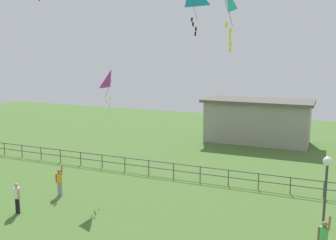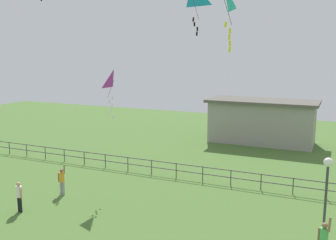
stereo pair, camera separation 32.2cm
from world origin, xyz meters
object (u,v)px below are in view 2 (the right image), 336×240
person_0 (62,180)px  kite_2 (224,0)px  person_2 (324,239)px  kite_0 (114,82)px  lamppost (327,183)px  person_1 (19,195)px

person_0 → kite_2: (9.83, -2.64, 8.80)m
person_0 → person_2: size_ratio=0.93×
kite_0 → kite_2: (7.85, -5.11, 3.49)m
lamppost → person_0: 13.74m
lamppost → kite_2: 8.01m
person_0 → kite_0: bearing=51.2°
kite_2 → person_2: bearing=14.1°
lamppost → kite_0: (-11.60, 3.20, 3.34)m
lamppost → person_1: 14.24m
lamppost → person_1: bearing=-171.7°
person_0 → kite_2: kite_2 is taller
kite_0 → kite_2: 10.00m
person_2 → kite_2: kite_2 is taller
lamppost → person_2: lamppost is taller
person_0 → person_2: bearing=-7.1°
lamppost → kite_0: kite_0 is taller
person_2 → kite_0: kite_0 is taller
person_1 → person_0: bearing=82.4°
person_2 → kite_0: size_ratio=0.68×
person_0 → person_2: (13.64, -1.69, 0.07)m
person_0 → person_1: (-0.37, -2.77, 0.01)m
person_2 → kite_0: 13.44m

